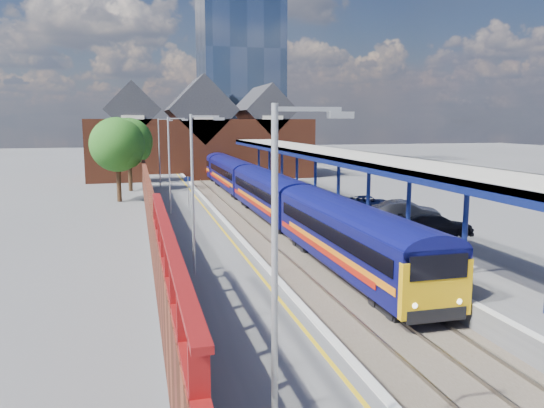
{
  "coord_description": "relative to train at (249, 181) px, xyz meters",
  "views": [
    {
      "loc": [
        -8.83,
        -16.87,
        7.69
      ],
      "look_at": [
        -0.71,
        14.7,
        2.6
      ],
      "focal_mm": 35.0,
      "sensor_mm": 36.0,
      "label": 1
    }
  ],
  "objects": [
    {
      "name": "ground",
      "position": [
        -1.49,
        -2.21,
        -2.12
      ],
      "size": [
        240.0,
        240.0,
        0.0
      ],
      "primitive_type": "plane",
      "color": "#5B5B5E",
      "rests_on": "ground"
    },
    {
      "name": "ballast_bed",
      "position": [
        -1.49,
        -12.21,
        -2.09
      ],
      "size": [
        6.0,
        76.0,
        0.06
      ],
      "primitive_type": "cube",
      "color": "#473D33",
      "rests_on": "ground"
    },
    {
      "name": "rails",
      "position": [
        -1.49,
        -12.21,
        -2.0
      ],
      "size": [
        4.51,
        76.0,
        0.14
      ],
      "color": "slate",
      "rests_on": "ground"
    },
    {
      "name": "left_platform",
      "position": [
        -6.99,
        -12.21,
        -1.62
      ],
      "size": [
        5.0,
        76.0,
        1.0
      ],
      "primitive_type": "cube",
      "color": "#565659",
      "rests_on": "ground"
    },
    {
      "name": "right_platform",
      "position": [
        4.51,
        -12.21,
        -1.62
      ],
      "size": [
        6.0,
        76.0,
        1.0
      ],
      "primitive_type": "cube",
      "color": "#565659",
      "rests_on": "ground"
    },
    {
      "name": "coping_left",
      "position": [
        -4.64,
        -12.21,
        -1.1
      ],
      "size": [
        0.3,
        76.0,
        0.05
      ],
      "primitive_type": "cube",
      "color": "silver",
      "rests_on": "left_platform"
    },
    {
      "name": "coping_right",
      "position": [
        1.66,
        -12.21,
        -1.1
      ],
      "size": [
        0.3,
        76.0,
        0.05
      ],
      "primitive_type": "cube",
      "color": "silver",
      "rests_on": "right_platform"
    },
    {
      "name": "yellow_line",
      "position": [
        -5.24,
        -12.21,
        -1.12
      ],
      "size": [
        0.14,
        76.0,
        0.01
      ],
      "primitive_type": "cube",
      "color": "yellow",
      "rests_on": "left_platform"
    },
    {
      "name": "train",
      "position": [
        0.0,
        0.0,
        0.0
      ],
      "size": [
        2.87,
        65.9,
        3.45
      ],
      "color": "#0B0D52",
      "rests_on": "ground"
    },
    {
      "name": "canopy",
      "position": [
        3.99,
        -10.26,
        3.13
      ],
      "size": [
        4.5,
        52.0,
        4.48
      ],
      "color": "navy",
      "rests_on": "right_platform"
    },
    {
      "name": "lamp_post_a",
      "position": [
        -7.86,
        -40.21,
        2.87
      ],
      "size": [
        1.48,
        0.18,
        7.0
      ],
      "color": "#A5A8AA",
      "rests_on": "left_platform"
    },
    {
      "name": "lamp_post_b",
      "position": [
        -7.86,
        -26.21,
        2.87
      ],
      "size": [
        1.48,
        0.18,
        7.0
      ],
      "color": "#A5A8AA",
      "rests_on": "left_platform"
    },
    {
      "name": "lamp_post_c",
      "position": [
        -7.86,
        -10.21,
        2.87
      ],
      "size": [
        1.48,
        0.18,
        7.0
      ],
      "color": "#A5A8AA",
      "rests_on": "left_platform"
    },
    {
      "name": "lamp_post_d",
      "position": [
        -7.86,
        5.79,
        2.87
      ],
      "size": [
        1.48,
        0.18,
        7.0
      ],
      "color": "#A5A8AA",
      "rests_on": "left_platform"
    },
    {
      "name": "platform_sign",
      "position": [
        -6.49,
        -8.21,
        0.57
      ],
      "size": [
        0.55,
        0.08,
        2.5
      ],
      "color": "#A5A8AA",
      "rests_on": "left_platform"
    },
    {
      "name": "brick_wall",
      "position": [
        -9.59,
        -18.67,
        0.33
      ],
      "size": [
        0.35,
        50.0,
        3.86
      ],
      "color": "maroon",
      "rests_on": "left_platform"
    },
    {
      "name": "station_building",
      "position": [
        -1.49,
        25.79,
        3.33
      ],
      "size": [
        30.0,
        12.12,
        13.78
      ],
      "color": "maroon",
      "rests_on": "ground"
    },
    {
      "name": "glass_tower",
      "position": [
        8.51,
        47.79,
        18.08
      ],
      "size": [
        14.2,
        14.2,
        40.3
      ],
      "color": "#455977",
      "rests_on": "ground"
    },
    {
      "name": "tree_near",
      "position": [
        -11.84,
        3.7,
        3.23
      ],
      "size": [
        5.2,
        5.2,
        8.1
      ],
      "color": "#382314",
      "rests_on": "ground"
    },
    {
      "name": "tree_far",
      "position": [
        -10.84,
        11.7,
        3.23
      ],
      "size": [
        5.2,
        5.2,
        8.1
      ],
      "color": "#382314",
      "rests_on": "ground"
    },
    {
      "name": "parked_car_silver",
      "position": [
        7.01,
        -17.56,
        -0.39
      ],
      "size": [
        4.73,
        2.93,
        1.47
      ],
      "primitive_type": "imported",
      "rotation": [
        0.0,
        0.0,
        1.24
      ],
      "color": "#97989C",
      "rests_on": "right_platform"
    },
    {
      "name": "parked_car_dark",
      "position": [
        6.8,
        -21.7,
        -0.5
      ],
      "size": [
        4.61,
        2.73,
        1.25
      ],
      "primitive_type": "imported",
      "rotation": [
        0.0,
        0.0,
        1.33
      ],
      "color": "black",
      "rests_on": "right_platform"
    },
    {
      "name": "parked_car_blue",
      "position": [
        6.73,
        -12.41,
        -0.57
      ],
      "size": [
        4.26,
        2.55,
        1.11
      ],
      "primitive_type": "imported",
      "rotation": [
        0.0,
        0.0,
        1.38
      ],
      "color": "navy",
      "rests_on": "right_platform"
    }
  ]
}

